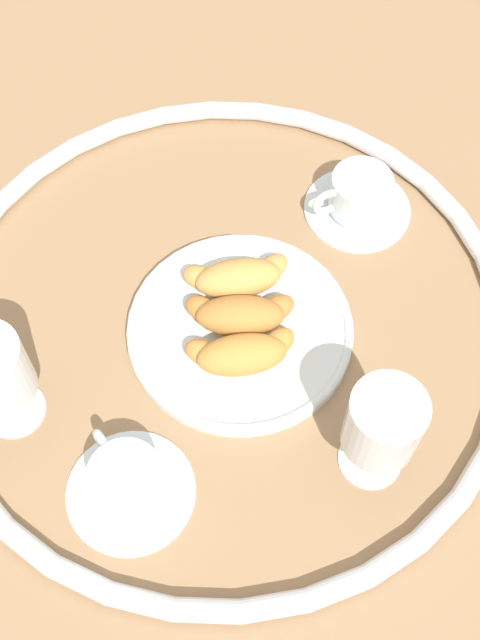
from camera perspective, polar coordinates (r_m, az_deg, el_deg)
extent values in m
plane|color=#997551|center=(0.94, -1.25, -0.11)|extent=(2.20, 2.20, 0.00)
torus|color=silver|center=(0.93, -1.27, 0.26)|extent=(0.68, 0.68, 0.02)
cylinder|color=silver|center=(0.93, 0.00, -0.71)|extent=(0.26, 0.26, 0.01)
torus|color=silver|center=(0.92, 0.00, -0.49)|extent=(0.26, 0.26, 0.01)
ellipsoid|color=#CC893D|center=(0.87, 0.13, -2.49)|extent=(0.11, 0.09, 0.04)
ellipsoid|color=#CC893D|center=(0.89, 2.71, -1.63)|extent=(0.05, 0.05, 0.03)
ellipsoid|color=#CC893D|center=(0.89, -2.72, -2.33)|extent=(0.05, 0.03, 0.03)
ellipsoid|color=#BC7A38|center=(0.90, 0.00, 0.33)|extent=(0.11, 0.08, 0.04)
ellipsoid|color=#BC7A38|center=(0.91, 2.65, 0.82)|extent=(0.05, 0.05, 0.03)
ellipsoid|color=#BC7A38|center=(0.91, -2.68, 0.76)|extent=(0.05, 0.04, 0.03)
ellipsoid|color=#D6994C|center=(0.93, -0.12, 3.00)|extent=(0.11, 0.09, 0.04)
ellipsoid|color=#D6994C|center=(0.94, 2.29, 3.76)|extent=(0.04, 0.05, 0.03)
ellipsoid|color=#D6994C|center=(0.94, -2.82, 3.03)|extent=(0.05, 0.03, 0.03)
cylinder|color=silver|center=(1.04, 8.35, 7.88)|extent=(0.14, 0.14, 0.01)
cylinder|color=silver|center=(1.02, 8.56, 8.94)|extent=(0.08, 0.08, 0.05)
cylinder|color=brown|center=(1.00, 8.73, 9.73)|extent=(0.07, 0.07, 0.01)
torus|color=silver|center=(1.00, 6.26, 8.35)|extent=(0.04, 0.03, 0.04)
cylinder|color=silver|center=(0.86, -7.78, -12.01)|extent=(0.14, 0.14, 0.01)
cylinder|color=silver|center=(0.83, -8.03, -11.35)|extent=(0.08, 0.08, 0.05)
cylinder|color=brown|center=(0.81, -8.22, -10.84)|extent=(0.07, 0.07, 0.01)
torus|color=silver|center=(0.85, -9.61, -8.87)|extent=(0.04, 0.03, 0.04)
cylinder|color=white|center=(0.92, -15.72, -6.16)|extent=(0.07, 0.07, 0.01)
cylinder|color=white|center=(0.90, -16.17, -5.37)|extent=(0.01, 0.01, 0.05)
cylinder|color=white|center=(0.88, 9.22, -9.72)|extent=(0.07, 0.07, 0.01)
cylinder|color=white|center=(0.85, 9.51, -9.01)|extent=(0.01, 0.01, 0.05)
cylinder|color=white|center=(0.79, 10.21, -7.23)|extent=(0.08, 0.08, 0.08)
cylinder|color=yellow|center=(0.79, 10.13, -7.43)|extent=(0.07, 0.07, 0.06)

